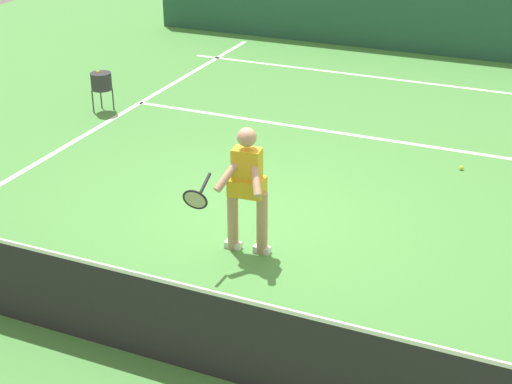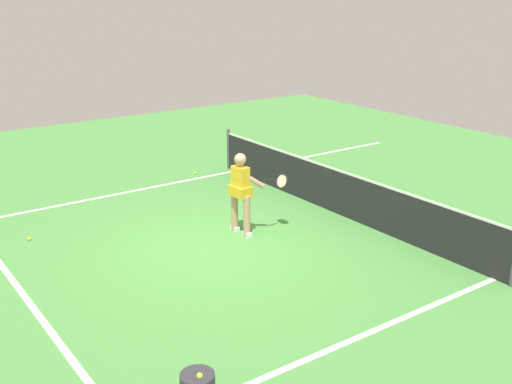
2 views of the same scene
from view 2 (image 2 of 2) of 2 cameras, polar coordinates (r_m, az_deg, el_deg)
name	(u,v)px [view 2 (image 2 of 2)]	position (r m, az deg, el deg)	size (l,w,h in m)	color
ground_plane	(214,245)	(11.14, -3.86, -4.94)	(23.51, 23.51, 0.00)	#4C9342
service_line_marking	(25,296)	(9.99, -20.53, -9.00)	(7.42, 0.10, 0.01)	white
sideline_left_marking	(128,192)	(14.24, -11.73, 0.00)	(0.10, 16.09, 0.01)	white
sideline_right_marking	(362,336)	(8.54, 9.71, -12.93)	(0.10, 16.09, 0.01)	white
court_net	(336,191)	(12.63, 7.41, 0.11)	(8.10, 0.08, 1.01)	#4C4C51
tennis_player	(242,190)	(11.38, -1.30, 0.17)	(0.74, 0.98, 1.55)	tan
tennis_ball_near	(29,239)	(12.05, -20.15, -4.06)	(0.07, 0.07, 0.07)	#D1E533
tennis_ball_mid	(195,173)	(15.34, -5.65, 1.75)	(0.07, 0.07, 0.07)	#D1E533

